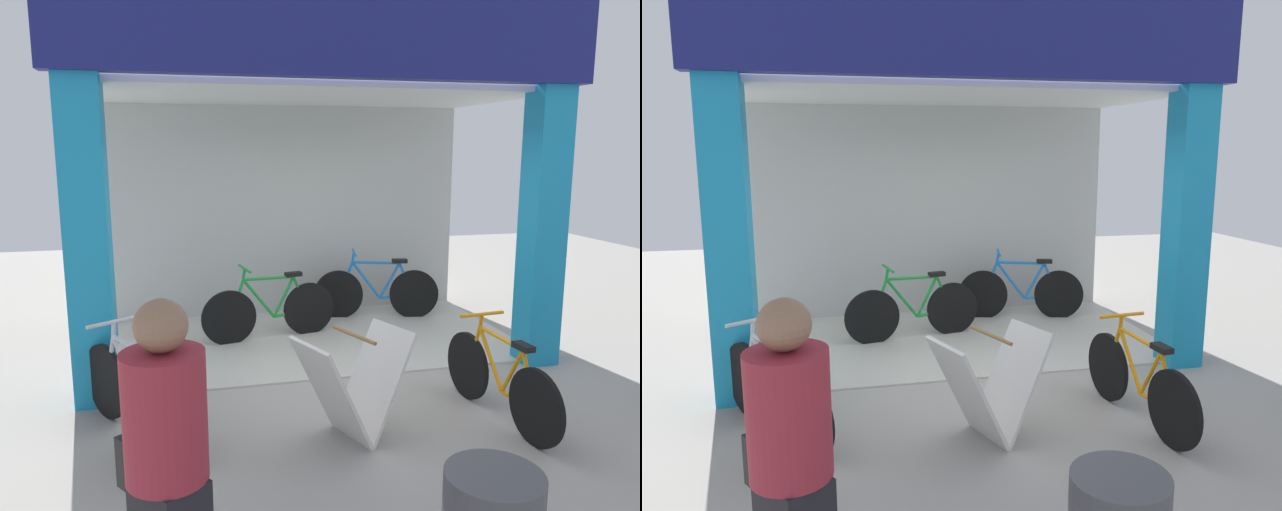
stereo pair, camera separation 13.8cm
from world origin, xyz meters
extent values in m
plane|color=#9E9991|center=(0.00, 0.00, 0.00)|extent=(17.70, 17.70, 0.00)
cube|color=beige|center=(0.00, 1.30, 0.01)|extent=(4.85, 2.61, 0.02)
cube|color=#B7B7B2|center=(0.00, 2.61, 1.45)|extent=(4.85, 0.12, 2.90)
cube|color=#198CBF|center=(-2.24, 0.00, 1.45)|extent=(0.37, 0.36, 2.90)
cube|color=#198CBF|center=(2.24, 0.00, 1.45)|extent=(0.37, 0.36, 2.90)
cube|color=navy|center=(0.00, -0.15, 3.33)|extent=(5.05, 0.20, 0.85)
cube|color=silver|center=(0.00, 1.30, 2.87)|extent=(4.85, 2.61, 0.06)
cylinder|color=black|center=(0.06, 1.50, 0.33)|extent=(0.65, 0.16, 0.66)
cylinder|color=black|center=(-0.94, 1.32, 0.33)|extent=(0.65, 0.16, 0.66)
cylinder|color=#198C33|center=(-0.17, 1.45, 0.30)|extent=(0.44, 0.11, 0.08)
cylinder|color=#198C33|center=(-0.26, 1.44, 0.52)|extent=(0.29, 0.09, 0.49)
cylinder|color=#198C33|center=(-0.57, 1.38, 0.52)|extent=(0.40, 0.11, 0.51)
cylinder|color=#198C33|center=(-0.45, 1.41, 0.76)|extent=(0.63, 0.15, 0.05)
cylinder|color=#198C33|center=(-0.05, 1.48, 0.54)|extent=(0.22, 0.07, 0.44)
cylinder|color=#198C33|center=(-0.84, 1.34, 0.55)|extent=(0.20, 0.07, 0.45)
cylinder|color=#198C33|center=(-0.75, 1.35, 0.84)|extent=(0.06, 0.04, 0.14)
cylinder|color=#198C33|center=(-0.74, 1.35, 0.90)|extent=(0.11, 0.46, 0.03)
cube|color=black|center=(-0.14, 1.46, 0.78)|extent=(0.21, 0.13, 0.05)
cylinder|color=black|center=(1.61, 1.87, 0.33)|extent=(0.66, 0.18, 0.66)
cylinder|color=black|center=(0.60, 2.09, 0.33)|extent=(0.66, 0.18, 0.66)
cylinder|color=blue|center=(1.37, 1.92, 0.31)|extent=(0.44, 0.13, 0.09)
cylinder|color=blue|center=(1.28, 1.94, 0.52)|extent=(0.29, 0.10, 0.50)
cylinder|color=blue|center=(0.97, 2.01, 0.53)|extent=(0.41, 0.12, 0.52)
cylinder|color=blue|center=(1.10, 1.98, 0.77)|extent=(0.63, 0.17, 0.05)
cylinder|color=blue|center=(1.50, 1.90, 0.55)|extent=(0.22, 0.08, 0.45)
cylinder|color=blue|center=(0.70, 2.07, 0.56)|extent=(0.20, 0.08, 0.46)
cylinder|color=blue|center=(0.79, 2.05, 0.85)|extent=(0.06, 0.05, 0.14)
cylinder|color=blue|center=(0.80, 2.05, 0.91)|extent=(0.13, 0.46, 0.03)
cube|color=black|center=(1.41, 1.92, 0.79)|extent=(0.22, 0.14, 0.05)
cylinder|color=black|center=(-1.58, -1.21, 0.33)|extent=(0.39, 0.57, 0.65)
cylinder|color=black|center=(-2.12, -0.37, 0.33)|extent=(0.39, 0.57, 0.65)
cylinder|color=silver|center=(-1.71, -1.02, 0.30)|extent=(0.27, 0.39, 0.08)
cylinder|color=silver|center=(-1.76, -0.94, 0.51)|extent=(0.18, 0.26, 0.49)
cylinder|color=silver|center=(-1.93, -0.68, 0.52)|extent=(0.25, 0.36, 0.51)
cylinder|color=silver|center=(-1.86, -0.78, 0.76)|extent=(0.37, 0.54, 0.05)
cylinder|color=silver|center=(-1.64, -1.12, 0.54)|extent=(0.15, 0.20, 0.44)
cylinder|color=silver|center=(-2.07, -0.45, 0.55)|extent=(0.14, 0.18, 0.45)
cylinder|color=silver|center=(-2.02, -0.53, 0.83)|extent=(0.06, 0.07, 0.14)
cylinder|color=silver|center=(-2.02, -0.54, 0.90)|extent=(0.40, 0.27, 0.03)
cube|color=black|center=(-1.69, -1.05, 0.78)|extent=(0.19, 0.22, 0.05)
cylinder|color=black|center=(1.16, -1.66, 0.31)|extent=(0.10, 0.62, 0.62)
cylinder|color=black|center=(1.07, -0.71, 0.31)|extent=(0.10, 0.62, 0.62)
cylinder|color=orange|center=(1.14, -1.43, 0.29)|extent=(0.07, 0.42, 0.08)
cylinder|color=orange|center=(1.13, -1.35, 0.49)|extent=(0.06, 0.27, 0.47)
cylinder|color=orange|center=(1.11, -1.05, 0.50)|extent=(0.07, 0.38, 0.49)
cylinder|color=orange|center=(1.12, -1.17, 0.72)|extent=(0.09, 0.60, 0.05)
cylinder|color=orange|center=(1.15, -1.55, 0.51)|extent=(0.05, 0.21, 0.42)
cylinder|color=orange|center=(1.08, -0.80, 0.52)|extent=(0.05, 0.19, 0.43)
cylinder|color=orange|center=(1.09, -0.89, 0.79)|extent=(0.04, 0.06, 0.13)
cylinder|color=orange|center=(1.09, -0.90, 0.85)|extent=(0.43, 0.07, 0.03)
cube|color=black|center=(1.15, -1.47, 0.74)|extent=(0.11, 0.20, 0.05)
cube|color=silver|center=(-0.38, -1.29, 0.43)|extent=(0.61, 0.65, 0.87)
cube|color=silver|center=(0.02, -1.14, 0.43)|extent=(0.61, 0.65, 0.87)
cylinder|color=olive|center=(-0.18, -1.22, 0.86)|extent=(0.22, 0.49, 0.03)
cylinder|color=maroon|center=(-1.56, -2.93, 1.13)|extent=(0.51, 0.51, 0.59)
sphere|color=#8C664C|center=(-1.56, -2.93, 1.54)|extent=(0.24, 0.24, 0.24)
cube|color=black|center=(-1.73, -2.68, 0.79)|extent=(0.18, 0.20, 0.26)
camera|label=1|loc=(-1.47, -5.47, 2.29)|focal=33.44mm
camera|label=2|loc=(-1.34, -5.50, 2.29)|focal=33.44mm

